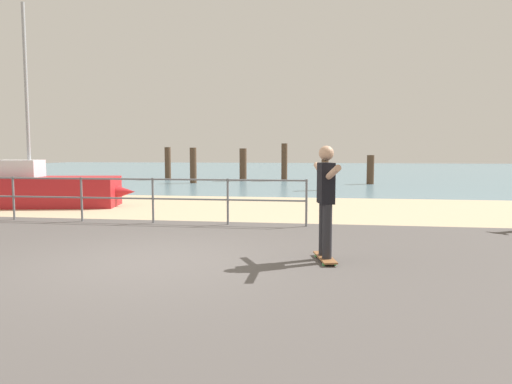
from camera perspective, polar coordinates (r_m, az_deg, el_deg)
ground_plane at (r=6.31m, az=-15.95°, el=-10.39°), size 24.00×10.00×0.04m
beach_strip at (r=13.87m, az=-2.18°, el=-1.87°), size 24.00×6.00×0.04m
sea_surface at (r=41.64m, az=4.96°, el=2.68°), size 72.00×50.00×0.04m
railing_fence at (r=11.23m, az=-16.61°, el=-0.09°), size 8.75×0.05×1.05m
sailboat at (r=15.13m, az=-24.17°, el=0.28°), size 5.07×2.26×5.89m
skateboard at (r=7.12m, az=8.40°, el=-7.91°), size 0.37×0.82×0.08m
skateboarder at (r=6.98m, az=8.50°, el=-0.29°), size 0.41×1.43×1.65m
groyne_post_0 at (r=27.43m, az=-10.69°, el=3.42°), size 0.35×0.35×1.89m
groyne_post_1 at (r=24.33m, az=-7.66°, el=3.21°), size 0.34×0.34×1.84m
groyne_post_2 at (r=25.85m, az=-1.59°, el=3.32°), size 0.39×0.39×1.81m
groyne_post_3 at (r=26.02m, az=3.47°, el=3.63°), size 0.33×0.33×2.09m
groyne_post_4 at (r=19.89m, az=8.39°, el=2.41°), size 0.30×0.30×1.56m
groyne_post_5 at (r=24.05m, az=13.76°, el=2.64°), size 0.36×0.36×1.47m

